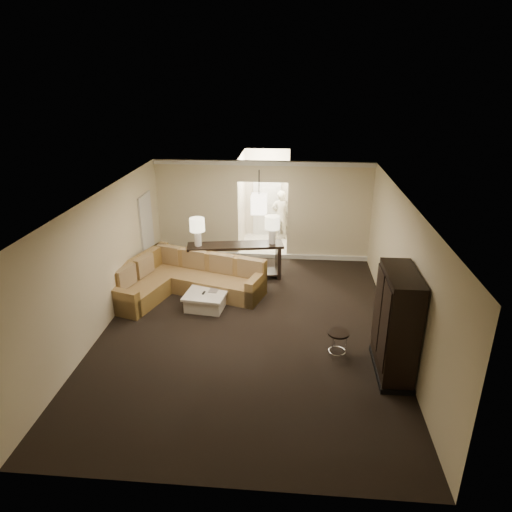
# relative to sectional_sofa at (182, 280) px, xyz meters

# --- Properties ---
(ground) EXTENTS (8.00, 8.00, 0.00)m
(ground) POSITION_rel_sectional_sofa_xyz_m (1.75, -1.46, -0.36)
(ground) COLOR black
(ground) RESTS_ON ground
(wall_back) EXTENTS (6.00, 0.04, 2.80)m
(wall_back) POSITION_rel_sectional_sofa_xyz_m (1.75, 2.54, 1.04)
(wall_back) COLOR beige
(wall_back) RESTS_ON ground
(wall_front) EXTENTS (6.00, 0.04, 2.80)m
(wall_front) POSITION_rel_sectional_sofa_xyz_m (1.75, -5.46, 1.04)
(wall_front) COLOR beige
(wall_front) RESTS_ON ground
(wall_left) EXTENTS (0.04, 8.00, 2.80)m
(wall_left) POSITION_rel_sectional_sofa_xyz_m (-1.25, -1.46, 1.04)
(wall_left) COLOR beige
(wall_left) RESTS_ON ground
(wall_right) EXTENTS (0.04, 8.00, 2.80)m
(wall_right) POSITION_rel_sectional_sofa_xyz_m (4.75, -1.46, 1.04)
(wall_right) COLOR beige
(wall_right) RESTS_ON ground
(ceiling) EXTENTS (6.00, 8.00, 0.02)m
(ceiling) POSITION_rel_sectional_sofa_xyz_m (1.75, -1.46, 2.44)
(ceiling) COLOR white
(ceiling) RESTS_ON wall_back
(crown_molding) EXTENTS (6.00, 0.10, 0.12)m
(crown_molding) POSITION_rel_sectional_sofa_xyz_m (1.75, 2.49, 2.37)
(crown_molding) COLOR silver
(crown_molding) RESTS_ON wall_back
(baseboard) EXTENTS (6.00, 0.10, 0.12)m
(baseboard) POSITION_rel_sectional_sofa_xyz_m (1.75, 2.49, -0.30)
(baseboard) COLOR silver
(baseboard) RESTS_ON ground
(side_door) EXTENTS (0.05, 0.90, 2.10)m
(side_door) POSITION_rel_sectional_sofa_xyz_m (-1.22, 1.34, 0.69)
(side_door) COLOR silver
(side_door) RESTS_ON ground
(foyer) EXTENTS (1.44, 2.02, 2.80)m
(foyer) POSITION_rel_sectional_sofa_xyz_m (1.75, 3.88, 0.94)
(foyer) COLOR white
(foyer) RESTS_ON ground
(sectional_sofa) EXTENTS (3.59, 2.59, 0.91)m
(sectional_sofa) POSITION_rel_sectional_sofa_xyz_m (0.00, 0.00, 0.00)
(sectional_sofa) COLOR brown
(sectional_sofa) RESTS_ON ground
(coffee_table) EXTENTS (1.01, 1.01, 0.38)m
(coffee_table) POSITION_rel_sectional_sofa_xyz_m (0.70, -0.61, -0.18)
(coffee_table) COLOR white
(coffee_table) RESTS_ON ground
(console_table) EXTENTS (2.49, 0.97, 0.94)m
(console_table) POSITION_rel_sectional_sofa_xyz_m (1.16, 1.01, 0.20)
(console_table) COLOR black
(console_table) RESTS_ON ground
(armoire) EXTENTS (0.58, 1.35, 1.94)m
(armoire) POSITION_rel_sectional_sofa_xyz_m (4.44, -2.72, 0.57)
(armoire) COLOR black
(armoire) RESTS_ON ground
(drink_table) EXTENTS (0.40, 0.40, 0.50)m
(drink_table) POSITION_rel_sectional_sofa_xyz_m (3.52, -2.31, -0.00)
(drink_table) COLOR black
(drink_table) RESTS_ON ground
(table_lamp_left) EXTENTS (0.38, 0.38, 0.72)m
(table_lamp_left) POSITION_rel_sectional_sofa_xyz_m (0.24, 0.84, 1.05)
(table_lamp_left) COLOR white
(table_lamp_left) RESTS_ON console_table
(table_lamp_right) EXTENTS (0.38, 0.38, 0.72)m
(table_lamp_right) POSITION_rel_sectional_sofa_xyz_m (2.09, 1.17, 1.05)
(table_lamp_right) COLOR white
(table_lamp_right) RESTS_ON console_table
(pendant_light) EXTENTS (0.38, 0.38, 1.09)m
(pendant_light) POSITION_rel_sectional_sofa_xyz_m (1.75, 1.24, 1.59)
(pendant_light) COLOR black
(pendant_light) RESTS_ON ceiling
(person) EXTENTS (0.71, 0.56, 1.76)m
(person) POSITION_rel_sectional_sofa_xyz_m (2.20, 4.14, 0.52)
(person) COLOR #E9E3C6
(person) RESTS_ON ground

